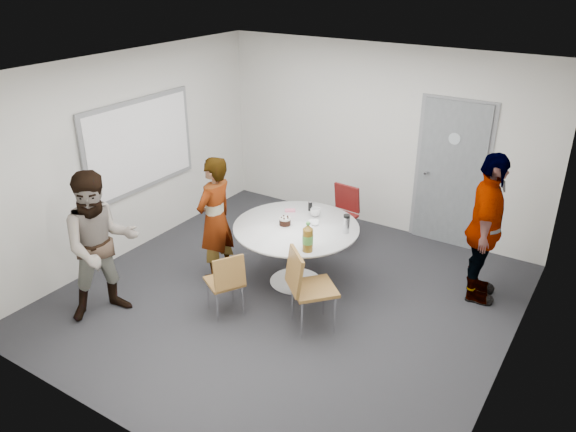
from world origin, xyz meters
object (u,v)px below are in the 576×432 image
Objects in this scene: chair_far at (342,209)px; table at (298,235)px; chair_near_left at (227,279)px; person_right at (485,229)px; person_main at (215,219)px; person_left at (101,246)px; chair_near_right at (305,282)px; whiteboard at (140,145)px; door at (451,175)px.

table is at bearing 97.99° from chair_far.
chair_near_left is 3.01m from person_right.
person_main is at bearing -158.44° from table.
person_right is at bearing -23.64° from person_left.
table is 0.92m from chair_near_right.
person_main is 1.41m from person_left.
whiteboard is 3.13m from chair_near_right.
chair_far is at bearing 92.48° from table.
person_main reaches higher than chair_far.
person_right is at bearing -19.63° from chair_near_left.
door reaches higher than person_left.
chair_far is at bearing 148.57° from chair_near_right.
whiteboard is 4.53m from person_right.
door is 2.21× the size of chair_near_right.
table is 0.88× the size of person_left.
chair_near_right is (0.86, 0.27, 0.11)m from chair_near_left.
person_right reaches higher than chair_far.
person_right reaches higher than chair_near_left.
chair_near_left is at bearing -30.99° from person_left.
table is 0.84× the size of person_right.
person_left is at bearing -59.70° from whiteboard.
table is 1.30m from chair_far.
chair_far is at bearing 23.85° from chair_near_left.
chair_near_right is 1.57m from person_main.
door is 1.16× the size of person_right.
whiteboard reaches higher than person_right.
whiteboard is 2.39× the size of chair_near_left.
whiteboard is 2.52m from table.
chair_near_left is 0.96m from person_main.
chair_far is (-0.60, 2.02, -0.06)m from chair_near_right.
chair_near_right is at bearing 112.14° from chair_far.
whiteboard is 1.10× the size of person_left.
chair_near_right is at bearing -53.25° from table.
door is at bearing 32.66° from whiteboard.
door reaches higher than person_right.
door is at bearing -139.62° from chair_far.
door reaches higher than person_main.
person_left reaches higher than chair_near_left.
chair_near_left is 0.92× the size of chair_far.
door is at bearing 119.98° from chair_near_right.
person_left is at bearing 149.64° from chair_near_left.
whiteboard is 1.59m from person_main.
chair_near_left is (2.09, -0.86, -0.97)m from whiteboard.
whiteboard is at bearing 59.85° from person_left.
door is 2.45m from table.
person_right is (0.81, -1.22, -0.11)m from door.
person_left is (-1.45, -2.97, 0.34)m from chair_far.
chair_near_right reaches higher than chair_near_left.
door is at bearing -5.36° from person_left.
door is at bearing 5.14° from chair_near_left.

